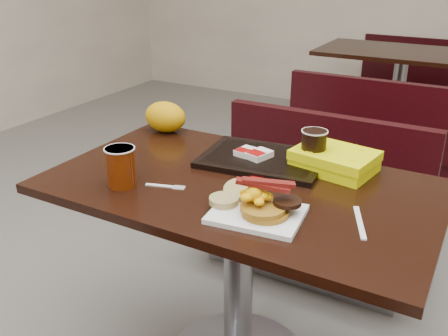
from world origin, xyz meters
The scene contains 23 objects.
table_near centered at (0.00, 0.00, 0.38)m, with size 1.20×0.70×0.75m, color black, non-canonical shape.
bench_near_n centered at (0.00, 0.70, 0.36)m, with size 1.00×0.46×0.72m, color black, non-canonical shape.
table_far centered at (0.00, 2.60, 0.38)m, with size 1.20×0.70×0.75m, color black, non-canonical shape.
bench_far_s centered at (0.00, 1.90, 0.36)m, with size 1.00×0.46×0.72m, color black, non-canonical shape.
bench_far_n centered at (0.00, 3.30, 0.36)m, with size 1.00×0.46×0.72m, color black, non-canonical shape.
platter centered at (0.14, -0.17, 0.76)m, with size 0.24×0.19×0.01m, color white.
pancake_stack centered at (0.17, -0.17, 0.78)m, with size 0.13×0.13×0.03m, color #A0681A.
sausage_patty centered at (0.21, -0.13, 0.80)m, with size 0.08×0.08×0.01m, color black.
scrambled_eggs centered at (0.13, -0.17, 0.81)m, with size 0.08×0.07×0.04m, color #F1BB04.
bacon_strips centered at (0.15, -0.16, 0.84)m, with size 0.15×0.06×0.01m, color #43040B, non-canonical shape.
muffin_bottom centered at (0.04, -0.17, 0.77)m, with size 0.08×0.08×0.02m, color tan.
muffin_top centered at (0.05, -0.12, 0.79)m, with size 0.08×0.08×0.02m, color tan.
coffee_cup_near centered at (-0.31, -0.19, 0.81)m, with size 0.09×0.09×0.12m, color maroon.
fork centered at (-0.20, -0.14, 0.75)m, with size 0.12×0.02×0.00m, color white, non-canonical shape.
knife centered at (0.39, -0.07, 0.75)m, with size 0.18×0.01×0.00m, color white.
condiment_syrup centered at (-0.12, 0.10, 0.76)m, with size 0.04×0.03×0.01m, color #BE6008.
condiment_ketchup centered at (0.04, 0.04, 0.76)m, with size 0.04×0.03×0.01m, color #8C0504.
tray centered at (-0.01, 0.19, 0.76)m, with size 0.41×0.29×0.02m, color black.
hashbrown_sleeve_left centered at (-0.07, 0.18, 0.78)m, with size 0.05×0.07×0.02m, color silver.
hashbrown_sleeve_right centered at (-0.02, 0.17, 0.78)m, with size 0.06×0.08×0.02m, color silver.
coffee_cup_far centered at (0.16, 0.22, 0.82)m, with size 0.08×0.08×0.11m, color black.
clamshell centered at (0.23, 0.24, 0.78)m, with size 0.25×0.19×0.07m, color #E4E803.
paper_bag centered at (-0.48, 0.29, 0.81)m, with size 0.17×0.13×0.12m, color #C97E06.
Camera 1 is at (0.64, -1.25, 1.41)m, focal length 39.76 mm.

